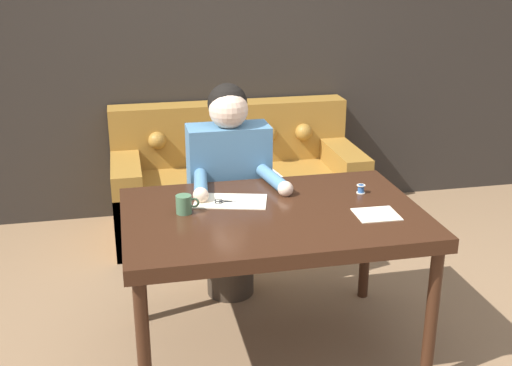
{
  "coord_description": "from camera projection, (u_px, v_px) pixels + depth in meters",
  "views": [
    {
      "loc": [
        -0.72,
        -2.78,
        1.96
      ],
      "look_at": [
        -0.1,
        0.14,
        0.87
      ],
      "focal_mm": 45.0,
      "sensor_mm": 36.0,
      "label": 1
    }
  ],
  "objects": [
    {
      "name": "pattern_paper_main",
      "position": [
        231.0,
        201.0,
        3.21
      ],
      "size": [
        0.4,
        0.29,
        0.0
      ],
      "color": "beige",
      "rests_on": "dining_table"
    },
    {
      "name": "ground_plane",
      "position": [
        280.0,
        347.0,
        3.36
      ],
      "size": [
        16.0,
        16.0,
        0.0
      ],
      "primitive_type": "plane",
      "color": "#846647"
    },
    {
      "name": "wall_back",
      "position": [
        216.0,
        44.0,
        4.77
      ],
      "size": [
        8.0,
        0.06,
        2.6
      ],
      "color": "#2D2823",
      "rests_on": "ground_plane"
    },
    {
      "name": "person",
      "position": [
        229.0,
        190.0,
        3.67
      ],
      "size": [
        0.52,
        0.61,
        1.28
      ],
      "color": "#33281E",
      "rests_on": "ground_plane"
    },
    {
      "name": "dining_table",
      "position": [
        273.0,
        225.0,
        3.11
      ],
      "size": [
        1.44,
        0.95,
        0.77
      ],
      "color": "#381E11",
      "rests_on": "ground_plane"
    },
    {
      "name": "couch",
      "position": [
        236.0,
        186.0,
        4.74
      ],
      "size": [
        1.77,
        0.83,
        0.89
      ],
      "color": "olive",
      "rests_on": "ground_plane"
    },
    {
      "name": "pattern_paper_offcut",
      "position": [
        376.0,
        214.0,
        3.05
      ],
      "size": [
        0.21,
        0.18,
        0.0
      ],
      "color": "beige",
      "rests_on": "dining_table"
    },
    {
      "name": "mug",
      "position": [
        184.0,
        204.0,
        3.05
      ],
      "size": [
        0.11,
        0.08,
        0.09
      ],
      "color": "#47704C",
      "rests_on": "dining_table"
    },
    {
      "name": "scissors",
      "position": [
        227.0,
        202.0,
        3.2
      ],
      "size": [
        0.2,
        0.09,
        0.01
      ],
      "color": "silver",
      "rests_on": "dining_table"
    },
    {
      "name": "thread_spool",
      "position": [
        361.0,
        189.0,
        3.32
      ],
      "size": [
        0.04,
        0.04,
        0.05
      ],
      "color": "#3366B2",
      "rests_on": "dining_table"
    }
  ]
}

